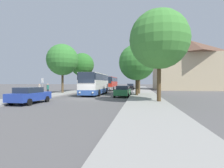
{
  "coord_description": "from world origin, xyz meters",
  "views": [
    {
      "loc": [
        6.27,
        -20.58,
        2.04
      ],
      "look_at": [
        0.56,
        15.9,
        1.66
      ],
      "focal_mm": 28.0,
      "sensor_mm": 36.0,
      "label": 1
    }
  ],
  "objects": [
    {
      "name": "tree_right_mid",
      "position": [
        6.22,
        8.81,
        6.02
      ],
      "size": [
        5.23,
        5.23,
        8.51
      ],
      "color": "brown",
      "rests_on": "sidewalk_right"
    },
    {
      "name": "bus_front",
      "position": [
        -0.8,
        7.06,
        1.82
      ],
      "size": [
        2.98,
        10.91,
        3.41
      ],
      "rotation": [
        0.0,
        0.0,
        0.02
      ],
      "color": "#2D519E",
      "rests_on": "ground_plane"
    },
    {
      "name": "bus_stop_sign",
      "position": [
        -6.25,
        0.55,
        1.69
      ],
      "size": [
        0.08,
        0.45,
        2.48
      ],
      "color": "gray",
      "rests_on": "sidewalk_left"
    },
    {
      "name": "tree_right_near",
      "position": [
        5.9,
        5.19,
        4.94
      ],
      "size": [
        5.26,
        5.26,
        7.43
      ],
      "color": "#47331E",
      "rests_on": "sidewalk_right"
    },
    {
      "name": "parked_car_right_far",
      "position": [
        3.82,
        28.85,
        0.83
      ],
      "size": [
        2.18,
        4.52,
        1.62
      ],
      "rotation": [
        0.0,
        0.0,
        3.1
      ],
      "color": "black",
      "rests_on": "ground_plane"
    },
    {
      "name": "ground_plane",
      "position": [
        0.0,
        0.0,
        0.0
      ],
      "size": [
        300.0,
        300.0,
        0.0
      ],
      "primitive_type": "plane",
      "color": "#565454",
      "rests_on": "ground"
    },
    {
      "name": "tree_left_near",
      "position": [
        -6.59,
        17.74,
        6.01
      ],
      "size": [
        5.3,
        5.3,
        8.53
      ],
      "color": "#47331E",
      "rests_on": "sidewalk_left"
    },
    {
      "name": "sidewalk_right",
      "position": [
        7.0,
        0.0,
        0.07
      ],
      "size": [
        4.0,
        120.0,
        0.15
      ],
      "primitive_type": "cube",
      "color": "gray",
      "rests_on": "ground_plane"
    },
    {
      "name": "building_right_background",
      "position": [
        19.97,
        29.78,
        6.72
      ],
      "size": [
        18.86,
        14.21,
        13.45
      ],
      "color": "#C6B28E",
      "rests_on": "ground_plane"
    },
    {
      "name": "sidewalk_left",
      "position": [
        -7.0,
        0.0,
        0.07
      ],
      "size": [
        4.0,
        120.0,
        0.15
      ],
      "primitive_type": "cube",
      "color": "gray",
      "rests_on": "ground_plane"
    },
    {
      "name": "tree_left_far",
      "position": [
        -7.49,
        9.26,
        6.1
      ],
      "size": [
        5.65,
        5.65,
        8.78
      ],
      "color": "brown",
      "rests_on": "sidewalk_left"
    },
    {
      "name": "tree_right_far",
      "position": [
        8.19,
        -2.8,
        6.25
      ],
      "size": [
        5.86,
        5.86,
        9.05
      ],
      "color": "#513D23",
      "rests_on": "sidewalk_right"
    },
    {
      "name": "bus_middle",
      "position": [
        -1.03,
        22.97,
        1.77
      ],
      "size": [
        2.96,
        11.77,
        3.3
      ],
      "rotation": [
        0.0,
        0.0,
        0.02
      ],
      "color": "gray",
      "rests_on": "ground_plane"
    },
    {
      "name": "parked_car_right_near",
      "position": [
        4.02,
        3.54,
        0.81
      ],
      "size": [
        2.2,
        4.51,
        1.55
      ],
      "rotation": [
        0.0,
        0.0,
        3.08
      ],
      "color": "#236B38",
      "rests_on": "ground_plane"
    },
    {
      "name": "parked_car_left_curb",
      "position": [
        -4.04,
        -5.4,
        0.81
      ],
      "size": [
        2.18,
        4.55,
        1.56
      ],
      "rotation": [
        0.0,
        0.0,
        -0.03
      ],
      "color": "#233D9E",
      "rests_on": "ground_plane"
    },
    {
      "name": "pedestrian_waiting_near",
      "position": [
        -7.42,
        3.99,
        0.99
      ],
      "size": [
        0.36,
        0.36,
        1.68
      ],
      "rotation": [
        0.0,
        0.0,
        2.02
      ],
      "color": "#23232D",
      "rests_on": "sidewalk_left"
    },
    {
      "name": "pedestrian_waiting_far",
      "position": [
        -7.82,
        2.4,
        0.98
      ],
      "size": [
        0.36,
        0.36,
        1.65
      ],
      "rotation": [
        0.0,
        0.0,
        3.19
      ],
      "color": "#23232D",
      "rests_on": "sidewalk_left"
    }
  ]
}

